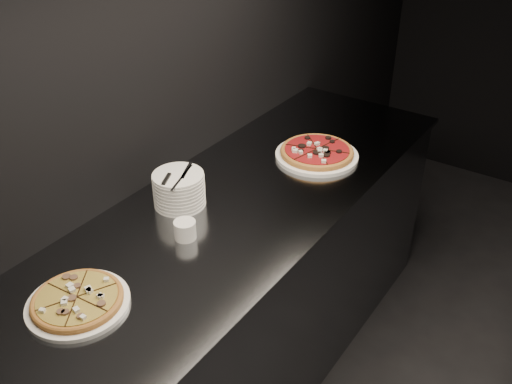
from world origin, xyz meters
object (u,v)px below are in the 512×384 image
Objects in this scene: pizza_mushroom at (78,301)px; counter at (233,300)px; pizza_tomato at (317,153)px; ramekin at (185,229)px; plate_stack at (179,189)px; cutlery at (177,176)px.

counter is at bearing 85.18° from pizza_mushroom.
pizza_mushroom is 1.21m from pizza_tomato.
pizza_mushroom is 0.44m from ramekin.
pizza_mushroom is (-0.06, -0.67, 0.48)m from counter.
counter is 12.79× the size of plate_stack.
pizza_mushroom is at bearing -78.85° from plate_stack.
counter is at bearing -97.57° from pizza_tomato.
pizza_tomato reaches higher than counter.
cutlery is (-0.24, -0.63, 0.11)m from pizza_tomato.
pizza_mushroom is at bearing -94.82° from counter.
pizza_tomato is 5.21× the size of ramekin.
pizza_tomato is at bearing 83.57° from ramekin.
pizza_tomato is 2.08× the size of plate_stack.
ramekin is at bearing -93.82° from counter.
cutlery is at bearing -62.38° from plate_stack.
pizza_mushroom reaches higher than counter.
cutlery is (0.01, -0.01, 0.07)m from plate_stack.
ramekin reaches higher than pizza_tomato.
cutlery reaches higher than pizza_mushroom.
plate_stack is (-0.17, -0.08, 0.52)m from counter.
counter is 0.72m from pizza_tomato.
ramekin is (0.16, -0.15, -0.03)m from plate_stack.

